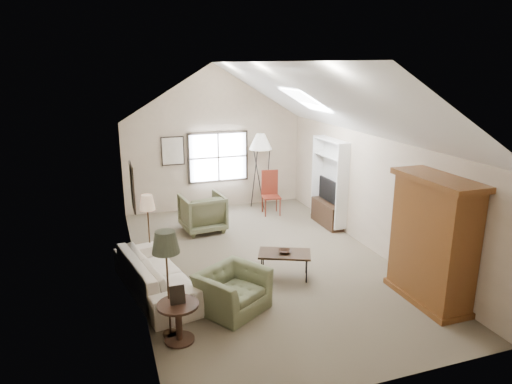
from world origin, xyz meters
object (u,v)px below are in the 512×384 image
object	(u,v)px
side_chair	(271,193)
sofa	(158,274)
armchair_far	(202,213)
armchair_near	(232,291)
side_table	(179,322)
armoire	(433,241)
coffee_table	(284,265)

from	to	relation	value
side_chair	sofa	bearing A→B (deg)	-127.01
sofa	armchair_far	distance (m)	3.20
armchair_near	side_table	size ratio (longest dim) A/B	1.74
side_table	sofa	bearing A→B (deg)	93.58
armoire	side_table	size ratio (longest dim) A/B	3.60
armoire	armchair_far	size ratio (longest dim) A/B	2.18
armoire	side_table	distance (m)	4.35
armoire	armchair_far	bearing A→B (deg)	122.45
side_chair	armchair_near	bearing A→B (deg)	-110.13
armoire	side_chair	bearing A→B (deg)	99.74
armchair_far	coffee_table	world-z (taller)	armchair_far
side_chair	side_table	bearing A→B (deg)	-115.70
armoire	armchair_far	distance (m)	5.52
sofa	side_table	distance (m)	1.60
armchair_far	side_chair	distance (m)	2.14
armoire	side_table	world-z (taller)	armoire
armoire	coffee_table	distance (m)	2.71
armoire	sofa	xyz separation A→B (m)	(-4.38, 1.77, -0.74)
sofa	coffee_table	world-z (taller)	sofa
armoire	sofa	distance (m)	4.78
side_table	armchair_far	bearing A→B (deg)	73.27
armchair_far	side_chair	bearing A→B (deg)	-168.71
side_table	side_chair	xyz separation A→B (m)	(3.38, 5.10, 0.29)
armchair_near	side_table	bearing A→B (deg)	179.09
armoire	coffee_table	world-z (taller)	armoire
armchair_near	coffee_table	world-z (taller)	armchair_near
armchair_near	sofa	bearing A→B (deg)	105.42
sofa	armchair_near	world-z (taller)	sofa
armoire	armchair_near	distance (m)	3.46
armchair_near	coffee_table	size ratio (longest dim) A/B	1.08
sofa	coffee_table	bearing A→B (deg)	-105.46
armchair_far	side_table	bearing A→B (deg)	67.06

